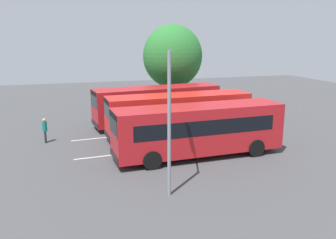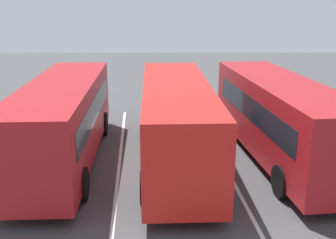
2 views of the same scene
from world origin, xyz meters
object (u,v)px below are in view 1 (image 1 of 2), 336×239
(bus_center_left, at_px, (179,114))
(street_lamp, at_px, (169,113))
(bus_center_right, at_px, (198,129))
(bus_far_left, at_px, (157,104))
(depot_tree, at_px, (173,56))
(pedestrian, at_px, (45,128))

(bus_center_left, relative_size, street_lamp, 1.58)
(bus_center_right, bearing_deg, bus_far_left, -90.20)
(bus_center_left, xyz_separation_m, depot_tree, (-2.48, -9.19, 3.53))
(pedestrian, xyz_separation_m, depot_tree, (-11.66, -7.74, 4.26))
(pedestrian, distance_m, street_lamp, 12.06)
(bus_center_right, bearing_deg, bus_center_left, -94.88)
(bus_center_right, xyz_separation_m, street_lamp, (3.21, 4.45, 2.09))
(pedestrian, bearing_deg, bus_center_right, -28.34)
(bus_far_left, height_order, depot_tree, depot_tree)
(bus_center_right, xyz_separation_m, pedestrian, (8.99, -5.75, -0.73))
(bus_far_left, distance_m, pedestrian, 9.10)
(bus_center_left, distance_m, bus_center_right, 4.32)
(bus_center_left, relative_size, pedestrian, 6.06)
(bus_far_left, xyz_separation_m, bus_center_right, (-0.31, 8.38, 0.00))
(bus_center_right, bearing_deg, pedestrian, -34.92)
(pedestrian, relative_size, depot_tree, 0.21)
(bus_center_right, height_order, street_lamp, street_lamp)
(street_lamp, bearing_deg, bus_center_left, -3.11)
(bus_far_left, bearing_deg, pedestrian, 10.46)
(bus_center_right, relative_size, street_lamp, 1.58)
(bus_center_left, bearing_deg, pedestrian, -10.86)
(depot_tree, bearing_deg, bus_center_left, 74.89)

